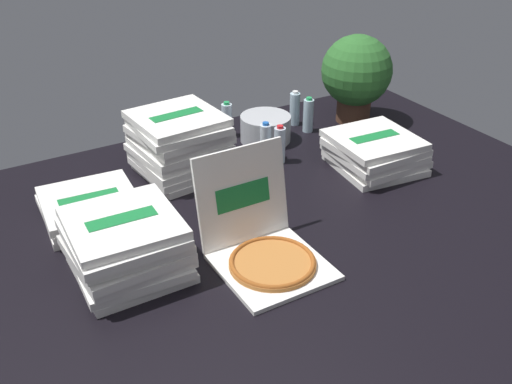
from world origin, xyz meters
The scene contains 14 objects.
ground_plane centered at (0.00, 0.00, -0.01)m, with size 3.20×2.40×0.02m, color black.
open_pizza_box centered at (-0.20, -0.20, 0.08)m, with size 0.42×0.50×0.43m.
pizza_stack_left_near centered at (0.74, 0.22, 0.09)m, with size 0.47×0.46×0.18m.
pizza_stack_right_near centered at (-0.17, 0.69, 0.16)m, with size 0.48×0.48×0.33m.
pizza_stack_right_far centered at (-0.71, 0.49, 0.05)m, with size 0.45×0.46×0.11m.
pizza_stack_left_far centered at (-0.70, 0.01, 0.13)m, with size 0.45×0.46×0.26m.
ice_bucket centered at (0.42, 0.81, 0.08)m, with size 0.29×0.29×0.15m, color #B7BABF.
water_bottle_0 centered at (0.70, 0.92, 0.10)m, with size 0.06×0.06×0.22m.
water_bottle_1 centered at (0.25, 0.97, 0.10)m, with size 0.06×0.06×0.22m.
water_bottle_2 centered at (0.71, 0.79, 0.10)m, with size 0.06×0.06×0.22m.
water_bottle_3 centered at (0.12, 0.82, 0.10)m, with size 0.06×0.06×0.22m.
water_bottle_4 centered at (0.34, 0.53, 0.10)m, with size 0.06×0.06×0.22m.
water_bottle_5 centered at (0.30, 0.60, 0.10)m, with size 0.06×0.06×0.22m.
potted_plant centered at (1.04, 0.78, 0.31)m, with size 0.43×0.43×0.54m.
Camera 1 is at (-1.24, -1.91, 1.49)m, focal length 41.95 mm.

